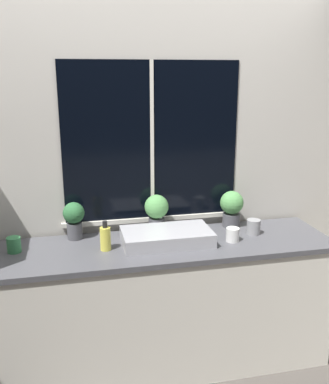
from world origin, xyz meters
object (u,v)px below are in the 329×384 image
Objects in this scene: sink at (167,236)px; potted_plant_center at (157,211)px; potted_plant_left at (74,218)px; mug_grey at (253,227)px; mug_white at (233,235)px; potted_plant_right at (232,207)px; soap_bottle at (105,238)px; mug_green at (14,245)px.

potted_plant_center is (-0.02, 0.21, 0.11)m from sink.
potted_plant_left is at bearing 180.00° from potted_plant_center.
potted_plant_left is 2.45× the size of mug_grey.
potted_plant_left is 2.78× the size of mug_white.
potted_plant_right is at bearing 0.00° from potted_plant_center.
soap_bottle is (-0.37, -0.23, -0.08)m from potted_plant_center.
potted_plant_right is at bearing 0.00° from potted_plant_left.
sink is at bearing 3.57° from soap_bottle.
mug_grey is at bearing 2.77° from sink.
mug_green is (-0.37, -0.14, -0.10)m from potted_plant_left.
mug_green is at bearing -171.17° from potted_plant_center.
potted_plant_center is 2.96× the size of mug_white.
potted_plant_left reaches higher than mug_green.
potted_plant_left is 0.96× the size of potted_plant_right.
potted_plant_right is 1.38× the size of soap_bottle.
soap_bottle is 0.83m from mug_white.
potted_plant_center is 2.80× the size of mug_green.
soap_bottle is (0.18, -0.23, -0.07)m from potted_plant_left.
mug_green is (-0.95, 0.06, 0.00)m from sink.
potted_plant_center reaches higher than mug_white.
mug_white is 0.21m from mug_grey.
sink reaches higher than mug_white.
potted_plant_right reaches higher than mug_grey.
sink is 0.40m from soap_bottle.
mug_white is 0.95× the size of mug_green.
sink reaches higher than soap_bottle.
potted_plant_right is 0.30m from mug_white.
potted_plant_left is 0.94× the size of potted_plant_center.
mug_green is at bearing -158.75° from potted_plant_left.
mug_white is at bearing -14.90° from potted_plant_left.
potted_plant_right is (1.11, 0.00, 0.00)m from potted_plant_left.
sink is at bearing -158.33° from potted_plant_right.
potted_plant_right is at bearing 5.58° from mug_green.
sink reaches higher than mug_green.
mug_white is at bearing -154.00° from mug_grey.
mug_grey reaches higher than mug_white.
potted_plant_left is at bearing 128.38° from soap_bottle.
potted_plant_left is 1.33× the size of soap_bottle.
mug_grey is at bearing 3.08° from soap_bottle.
potted_plant_right is at bearing 21.67° from sink.
potted_plant_right is (0.52, 0.21, 0.10)m from sink.
potted_plant_right is 2.73× the size of mug_green.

